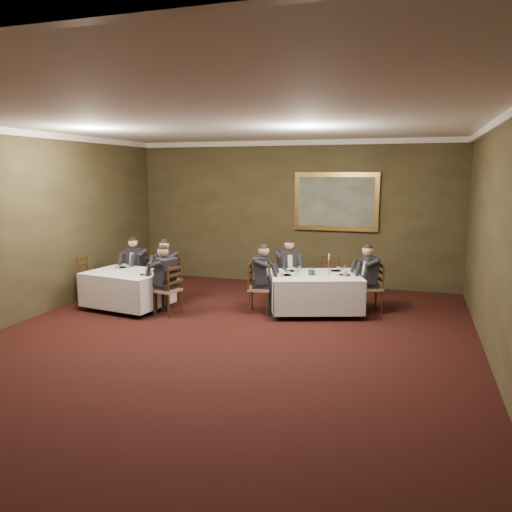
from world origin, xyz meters
The scene contains 27 objects.
ground centered at (0.00, 0.00, 0.00)m, with size 10.00×10.00×0.00m, color black.
ceiling centered at (0.00, 0.00, 3.50)m, with size 8.00×10.00×0.10m, color silver.
back_wall centered at (0.00, 5.00, 1.75)m, with size 8.00×0.10×3.50m, color #322D19.
left_wall centered at (-4.00, 0.00, 1.75)m, with size 0.10×10.00×3.50m, color #322D19.
right_wall centered at (4.00, 0.00, 1.75)m, with size 0.10×10.00×3.50m, color #322D19.
crown_molding centered at (0.00, 0.00, 3.44)m, with size 8.00×10.00×0.12m.
table_main centered at (1.07, 2.51, 0.45)m, with size 2.08×1.82×0.67m.
table_second centered at (-2.60, 1.63, 0.45)m, with size 1.74×1.42×0.67m.
chair_main_backleft centered at (0.33, 3.21, 0.28)m, with size 0.60×0.59×1.00m.
diner_main_backleft centered at (0.34, 3.20, 0.51)m, with size 0.59×0.62×1.35m.
chair_main_backright centered at (1.22, 3.51, 0.28)m, with size 0.55×0.53×1.00m.
chair_main_endleft centered at (0.02, 2.16, 0.28)m, with size 0.49×0.51×1.00m.
diner_main_endleft centered at (0.03, 2.16, 0.51)m, with size 0.54×0.48×1.35m.
chair_main_endright centered at (2.11, 2.87, 0.28)m, with size 0.55×0.56×1.00m.
diner_main_endright centered at (2.10, 2.87, 0.51)m, with size 0.59×0.55×1.35m.
chair_sec_backleft centered at (-2.89, 2.49, 0.28)m, with size 0.52×0.51×1.00m.
diner_sec_backleft centered at (-2.90, 2.48, 0.51)m, with size 0.50×0.56×1.35m.
chair_sec_backright centered at (-2.06, 2.37, 0.28)m, with size 0.56×0.55×1.00m.
diner_sec_backright centered at (-2.07, 2.36, 0.51)m, with size 0.55×0.59×1.35m.
chair_sec_endright centered at (-1.62, 1.48, 0.28)m, with size 0.50×0.51×1.00m.
diner_sec_endright centered at (-1.63, 1.49, 0.51)m, with size 0.55×0.49×1.35m.
chair_sec_endleft centered at (-3.58, 1.78, 0.28)m, with size 0.46×0.48×1.00m.
centerpiece centered at (1.02, 2.43, 0.88)m, with size 0.21×0.19×0.24m, color #2D5926.
candlestick centered at (1.30, 2.64, 0.92)m, with size 0.06×0.06×0.42m.
place_setting_table_main centered at (0.56, 2.74, 0.80)m, with size 0.33×0.31×0.14m.
place_setting_table_second centered at (-2.91, 2.05, 0.80)m, with size 0.33×0.31×0.14m.
painting centered at (1.07, 4.94, 2.05)m, with size 2.00×0.09×1.38m.
Camera 1 is at (2.87, -6.95, 2.72)m, focal length 35.00 mm.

